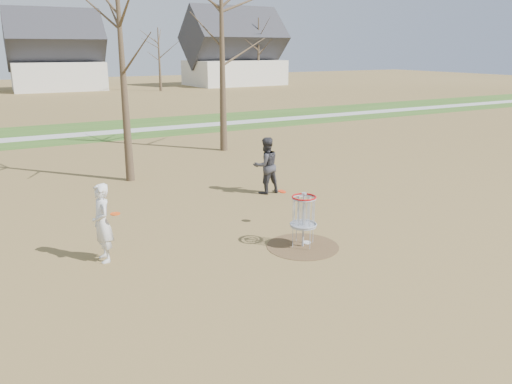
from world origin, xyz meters
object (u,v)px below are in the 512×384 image
Objects in this scene: player_throwing at (266,166)px; disc_golf_basket at (304,212)px; player_standing at (102,223)px; disc_grounded at (307,242)px.

disc_golf_basket is (-1.58, -4.59, -0.04)m from player_throwing.
player_throwing is 4.85m from disc_golf_basket.
player_standing is 0.96× the size of player_throwing.
player_throwing is (6.07, 3.08, 0.04)m from player_standing.
player_throwing reaches higher than player_standing.
disc_grounded is at bearing 32.76° from disc_golf_basket.
player_standing is at bearing 163.63° from disc_grounded.
player_throwing is 4.76m from disc_grounded.
disc_grounded is (4.69, -1.38, -0.90)m from player_standing.
disc_golf_basket is at bearing 68.27° from player_standing.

